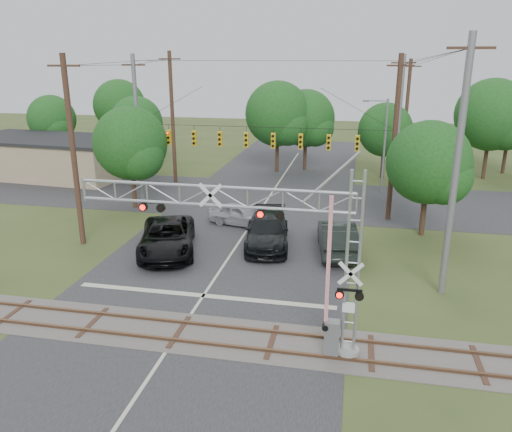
% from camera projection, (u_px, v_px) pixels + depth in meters
% --- Properties ---
extents(ground, '(160.00, 160.00, 0.00)m').
position_uv_depth(ground, '(161.00, 359.00, 19.35)').
color(ground, '#374720').
rests_on(ground, ground).
extents(road_main, '(14.00, 90.00, 0.02)m').
position_uv_depth(road_main, '(227.00, 261.00, 28.69)').
color(road_main, '#252527').
rests_on(road_main, ground).
extents(road_cross, '(90.00, 12.00, 0.02)m').
position_uv_depth(road_cross, '(269.00, 198.00, 41.78)').
color(road_cross, '#252527').
rests_on(road_cross, ground).
extents(railroad_track, '(90.00, 3.20, 0.17)m').
position_uv_depth(railroad_track, '(179.00, 332.00, 21.21)').
color(railroad_track, '#4D4642').
rests_on(railroad_track, ground).
extents(crossing_gantry, '(11.15, 0.95, 7.44)m').
position_uv_depth(crossing_gantry, '(266.00, 240.00, 18.77)').
color(crossing_gantry, gray).
rests_on(crossing_gantry, ground).
extents(traffic_signal_span, '(19.34, 0.36, 11.50)m').
position_uv_depth(traffic_signal_span, '(271.00, 137.00, 36.17)').
color(traffic_signal_span, gray).
rests_on(traffic_signal_span, ground).
extents(pickup_black, '(5.02, 7.43, 1.89)m').
position_uv_depth(pickup_black, '(167.00, 237.00, 29.80)').
color(pickup_black, black).
rests_on(pickup_black, ground).
extents(car_dark, '(3.49, 6.68, 1.85)m').
position_uv_depth(car_dark, '(267.00, 231.00, 30.89)').
color(car_dark, black).
rests_on(car_dark, ground).
extents(sedan_silver, '(4.78, 2.79, 1.53)m').
position_uv_depth(sedan_silver, '(240.00, 214.00, 34.77)').
color(sedan_silver, '#A0A2A7').
rests_on(sedan_silver, ground).
extents(suv_dark, '(2.82, 6.05, 1.92)m').
position_uv_depth(suv_dark, '(337.00, 237.00, 29.73)').
color(suv_dark, black).
rests_on(suv_dark, ground).
extents(commercial_building, '(16.92, 9.70, 3.79)m').
position_uv_depth(commercial_building, '(48.00, 156.00, 49.36)').
color(commercial_building, '#998A66').
rests_on(commercial_building, ground).
extents(streetlight, '(2.13, 0.22, 8.00)m').
position_uv_depth(streetlight, '(383.00, 141.00, 42.10)').
color(streetlight, gray).
rests_on(streetlight, ground).
extents(utility_poles, '(23.13, 26.90, 12.28)m').
position_uv_depth(utility_poles, '(302.00, 131.00, 37.49)').
color(utility_poles, '#3A231B').
rests_on(utility_poles, ground).
extents(treeline, '(53.81, 30.51, 9.49)m').
position_uv_depth(treeline, '(290.00, 120.00, 48.56)').
color(treeline, '#3A261A').
rests_on(treeline, ground).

